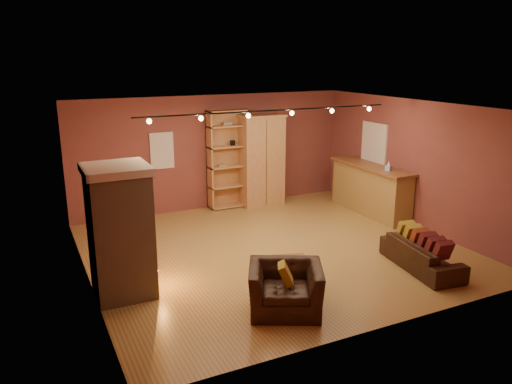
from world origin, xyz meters
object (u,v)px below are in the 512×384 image
fireplace (121,232)px  loveseat (422,250)px  armoire (261,160)px  bar_counter (370,189)px  coffee_table (290,265)px  bookcase (227,158)px  armchair (285,281)px

fireplace → loveseat: bearing=-15.0°
armoire → bar_counter: (2.02, -1.86, -0.55)m
coffee_table → loveseat: bearing=-8.9°
bookcase → coffee_table: bookcase is taller
loveseat → armchair: bearing=103.4°
bookcase → armoire: (0.88, -0.16, -0.09)m
armchair → coffee_table: armchair is taller
fireplace → bookcase: bookcase is taller
fireplace → bar_counter: fireplace is taller
bar_counter → coffee_table: size_ratio=3.30×
bookcase → coffee_table: (-0.83, -4.67, -0.85)m
loveseat → coffee_table: (-2.50, 0.39, 0.03)m
coffee_table → bookcase: bearing=79.9°
coffee_table → armoire: bearing=69.2°
coffee_table → bar_counter: bearing=35.4°
bar_counter → armchair: size_ratio=1.95×
armoire → armchair: 5.63m
armoire → coffee_table: (-1.71, -4.51, -0.76)m
bookcase → armchair: bearing=-103.5°
armchair → loveseat: bearing=32.1°
loveseat → armchair: size_ratio=1.39×
bar_counter → armchair: 5.32m
fireplace → armoire: armoire is taller
bookcase → loveseat: (1.67, -5.06, -0.88)m
bar_counter → armchair: bearing=-141.7°
bookcase → bar_counter: 3.59m
armoire → loveseat: (0.79, -4.90, -0.79)m
bar_counter → coffee_table: bar_counter is taller
fireplace → bookcase: 5.01m
fireplace → coffee_table: size_ratio=2.80×
bookcase → armchair: (-1.28, -5.32, -0.77)m
armoire → loveseat: armoire is taller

